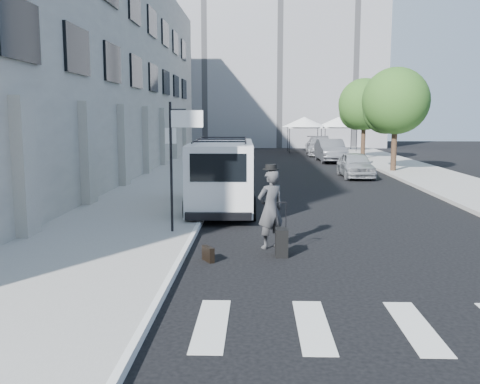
# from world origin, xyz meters

# --- Properties ---
(ground) EXTENTS (120.00, 120.00, 0.00)m
(ground) POSITION_xyz_m (0.00, 0.00, 0.00)
(ground) COLOR black
(ground) RESTS_ON ground
(sidewalk_left) EXTENTS (4.50, 48.00, 0.15)m
(sidewalk_left) POSITION_xyz_m (-4.25, 16.00, 0.07)
(sidewalk_left) COLOR gray
(sidewalk_left) RESTS_ON ground
(sidewalk_right) EXTENTS (4.00, 56.00, 0.15)m
(sidewalk_right) POSITION_xyz_m (9.00, 20.00, 0.07)
(sidewalk_right) COLOR gray
(sidewalk_right) RESTS_ON ground
(building_left) EXTENTS (10.00, 44.00, 12.00)m
(building_left) POSITION_xyz_m (-11.50, 18.00, 6.00)
(building_left) COLOR gray
(building_left) RESTS_ON ground
(building_far) EXTENTS (22.00, 12.00, 25.00)m
(building_far) POSITION_xyz_m (2.00, 50.00, 12.50)
(building_far) COLOR slate
(building_far) RESTS_ON ground
(sign_pole) EXTENTS (1.03, 0.07, 3.50)m
(sign_pole) POSITION_xyz_m (-2.36, 3.20, 2.65)
(sign_pole) COLOR black
(sign_pole) RESTS_ON sidewalk_left
(tree_near) EXTENTS (3.80, 3.83, 6.03)m
(tree_near) POSITION_xyz_m (7.50, 20.15, 3.97)
(tree_near) COLOR black
(tree_near) RESTS_ON ground
(tree_far) EXTENTS (3.80, 3.83, 6.03)m
(tree_far) POSITION_xyz_m (7.50, 29.15, 3.97)
(tree_far) COLOR black
(tree_far) RESTS_ON ground
(tent_left) EXTENTS (4.00, 4.00, 3.20)m
(tent_left) POSITION_xyz_m (4.00, 38.00, 2.71)
(tent_left) COLOR black
(tent_left) RESTS_ON ground
(tent_right) EXTENTS (4.00, 4.00, 3.20)m
(tent_right) POSITION_xyz_m (7.20, 38.50, 2.71)
(tent_right) COLOR black
(tent_right) RESTS_ON ground
(businessman) EXTENTS (0.86, 0.78, 1.98)m
(businessman) POSITION_xyz_m (0.05, 2.00, 0.99)
(businessman) COLOR #353638
(businessman) RESTS_ON ground
(briefcase) EXTENTS (0.32, 0.44, 0.34)m
(briefcase) POSITION_xyz_m (-1.39, 0.72, 0.17)
(briefcase) COLOR black
(briefcase) RESTS_ON ground
(suitcase) EXTENTS (0.29, 0.46, 1.26)m
(suitcase) POSITION_xyz_m (0.30, 1.24, 0.33)
(suitcase) COLOR black
(suitcase) RESTS_ON ground
(cargo_van) EXTENTS (2.39, 6.42, 2.39)m
(cargo_van) POSITION_xyz_m (-1.51, 7.56, 1.23)
(cargo_van) COLOR silver
(cargo_van) RESTS_ON ground
(parked_car_a) EXTENTS (1.65, 4.04, 1.37)m
(parked_car_a) POSITION_xyz_m (5.00, 17.65, 0.69)
(parked_car_a) COLOR #9DA0A5
(parked_car_a) RESTS_ON ground
(parked_car_b) EXTENTS (1.89, 5.00, 1.63)m
(parked_car_b) POSITION_xyz_m (5.00, 27.51, 0.82)
(parked_car_b) COLOR #54565C
(parked_car_b) RESTS_ON ground
(parked_car_c) EXTENTS (2.41, 5.55, 1.59)m
(parked_car_c) POSITION_xyz_m (5.00, 34.00, 0.80)
(parked_car_c) COLOR gray
(parked_car_c) RESTS_ON ground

